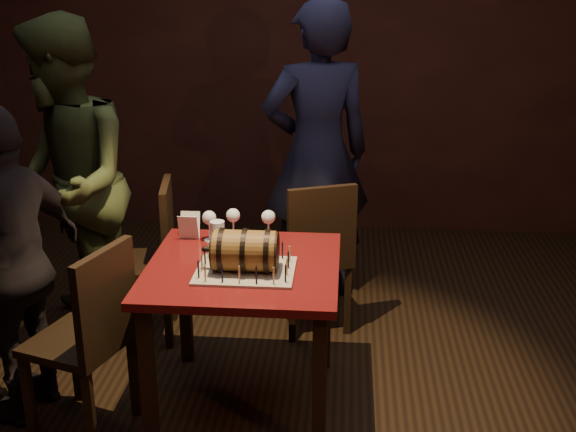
{
  "coord_description": "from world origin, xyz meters",
  "views": [
    {
      "loc": [
        0.29,
        -3.18,
        2.09
      ],
      "look_at": [
        0.02,
        0.05,
        0.95
      ],
      "focal_mm": 45.0,
      "sensor_mm": 36.0,
      "label": 1
    }
  ],
  "objects_px": {
    "wine_glass_right": "(268,218)",
    "chair_left_rear": "(151,252)",
    "pint_of_ale": "(218,236)",
    "pub_table": "(244,286)",
    "barrel_cake": "(245,251)",
    "wine_glass_left": "(209,219)",
    "person_left_front": "(13,266)",
    "chair_left_front": "(91,331)",
    "chair_back": "(316,249)",
    "person_left_rear": "(67,186)",
    "wine_glass_mid": "(233,217)",
    "person_back": "(317,154)"
  },
  "relations": [
    {
      "from": "wine_glass_right",
      "to": "chair_left_rear",
      "type": "bearing_deg",
      "value": 155.06
    },
    {
      "from": "wine_glass_right",
      "to": "pint_of_ale",
      "type": "relative_size",
      "value": 1.07
    },
    {
      "from": "pub_table",
      "to": "barrel_cake",
      "type": "relative_size",
      "value": 2.57
    },
    {
      "from": "wine_glass_left",
      "to": "person_left_front",
      "type": "bearing_deg",
      "value": -153.33
    },
    {
      "from": "barrel_cake",
      "to": "chair_left_front",
      "type": "relative_size",
      "value": 0.38
    },
    {
      "from": "chair_back",
      "to": "chair_left_rear",
      "type": "bearing_deg",
      "value": -172.63
    },
    {
      "from": "barrel_cake",
      "to": "person_left_rear",
      "type": "height_order",
      "value": "person_left_rear"
    },
    {
      "from": "pub_table",
      "to": "chair_left_rear",
      "type": "distance_m",
      "value": 0.92
    },
    {
      "from": "pub_table",
      "to": "person_left_front",
      "type": "height_order",
      "value": "person_left_front"
    },
    {
      "from": "wine_glass_mid",
      "to": "chair_back",
      "type": "distance_m",
      "value": 0.69
    },
    {
      "from": "wine_glass_left",
      "to": "chair_back",
      "type": "xyz_separation_m",
      "value": [
        0.52,
        0.49,
        -0.35
      ]
    },
    {
      "from": "chair_back",
      "to": "chair_left_front",
      "type": "height_order",
      "value": "same"
    },
    {
      "from": "wine_glass_mid",
      "to": "chair_left_front",
      "type": "bearing_deg",
      "value": -131.95
    },
    {
      "from": "wine_glass_mid",
      "to": "person_left_front",
      "type": "distance_m",
      "value": 1.08
    },
    {
      "from": "barrel_cake",
      "to": "wine_glass_mid",
      "type": "distance_m",
      "value": 0.44
    },
    {
      "from": "chair_left_rear",
      "to": "person_left_rear",
      "type": "height_order",
      "value": "person_left_rear"
    },
    {
      "from": "wine_glass_mid",
      "to": "person_left_front",
      "type": "relative_size",
      "value": 0.11
    },
    {
      "from": "pub_table",
      "to": "person_left_rear",
      "type": "bearing_deg",
      "value": 150.56
    },
    {
      "from": "barrel_cake",
      "to": "chair_left_rear",
      "type": "distance_m",
      "value": 1.04
    },
    {
      "from": "chair_left_front",
      "to": "person_left_front",
      "type": "distance_m",
      "value": 0.49
    },
    {
      "from": "chair_left_rear",
      "to": "person_back",
      "type": "xyz_separation_m",
      "value": [
        0.92,
        0.63,
        0.43
      ]
    },
    {
      "from": "pub_table",
      "to": "chair_left_rear",
      "type": "xyz_separation_m",
      "value": [
        -0.63,
        0.66,
        -0.12
      ]
    },
    {
      "from": "chair_left_front",
      "to": "person_left_rear",
      "type": "height_order",
      "value": "person_left_rear"
    },
    {
      "from": "chair_left_front",
      "to": "person_back",
      "type": "relative_size",
      "value": 0.49
    },
    {
      "from": "wine_glass_right",
      "to": "person_left_rear",
      "type": "bearing_deg",
      "value": 166.54
    },
    {
      "from": "pint_of_ale",
      "to": "person_left_front",
      "type": "distance_m",
      "value": 0.96
    },
    {
      "from": "person_left_rear",
      "to": "person_left_front",
      "type": "distance_m",
      "value": 0.75
    },
    {
      "from": "person_back",
      "to": "pint_of_ale",
      "type": "bearing_deg",
      "value": 51.24
    },
    {
      "from": "person_left_rear",
      "to": "wine_glass_right",
      "type": "bearing_deg",
      "value": 52.49
    },
    {
      "from": "pint_of_ale",
      "to": "chair_left_front",
      "type": "relative_size",
      "value": 0.16
    },
    {
      "from": "wine_glass_mid",
      "to": "person_left_rear",
      "type": "xyz_separation_m",
      "value": [
        -0.97,
        0.26,
        0.06
      ]
    },
    {
      "from": "pub_table",
      "to": "wine_glass_mid",
      "type": "bearing_deg",
      "value": 106.11
    },
    {
      "from": "chair_left_front",
      "to": "person_back",
      "type": "distance_m",
      "value": 1.89
    },
    {
      "from": "chair_left_front",
      "to": "pub_table",
      "type": "bearing_deg",
      "value": 23.55
    },
    {
      "from": "pub_table",
      "to": "chair_left_front",
      "type": "bearing_deg",
      "value": -156.45
    },
    {
      "from": "barrel_cake",
      "to": "wine_glass_left",
      "type": "bearing_deg",
      "value": 121.97
    },
    {
      "from": "wine_glass_mid",
      "to": "wine_glass_left",
      "type": "bearing_deg",
      "value": -158.54
    },
    {
      "from": "person_back",
      "to": "wine_glass_right",
      "type": "bearing_deg",
      "value": 60.71
    },
    {
      "from": "wine_glass_left",
      "to": "chair_back",
      "type": "distance_m",
      "value": 0.79
    },
    {
      "from": "wine_glass_left",
      "to": "wine_glass_right",
      "type": "relative_size",
      "value": 1.0
    },
    {
      "from": "chair_left_rear",
      "to": "person_left_front",
      "type": "bearing_deg",
      "value": -118.45
    },
    {
      "from": "chair_back",
      "to": "person_left_rear",
      "type": "bearing_deg",
      "value": -172.6
    },
    {
      "from": "pub_table",
      "to": "chair_left_rear",
      "type": "height_order",
      "value": "chair_left_rear"
    },
    {
      "from": "wine_glass_mid",
      "to": "pint_of_ale",
      "type": "height_order",
      "value": "wine_glass_mid"
    },
    {
      "from": "chair_left_front",
      "to": "person_left_rear",
      "type": "xyz_separation_m",
      "value": [
        -0.41,
        0.89,
        0.4
      ]
    },
    {
      "from": "pint_of_ale",
      "to": "person_left_rear",
      "type": "height_order",
      "value": "person_left_rear"
    },
    {
      "from": "person_left_rear",
      "to": "chair_left_front",
      "type": "bearing_deg",
      "value": 0.66
    },
    {
      "from": "pint_of_ale",
      "to": "chair_back",
      "type": "relative_size",
      "value": 0.16
    },
    {
      "from": "wine_glass_left",
      "to": "chair_left_rear",
      "type": "height_order",
      "value": "chair_left_rear"
    },
    {
      "from": "wine_glass_right",
      "to": "chair_back",
      "type": "bearing_deg",
      "value": 63.69
    }
  ]
}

